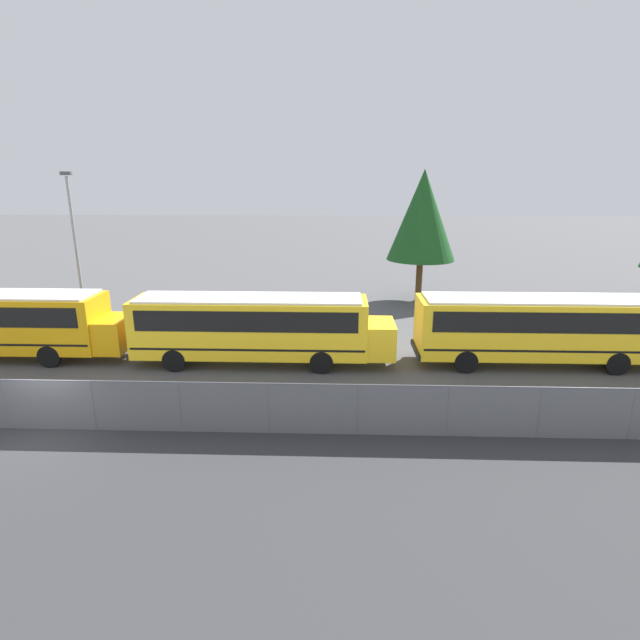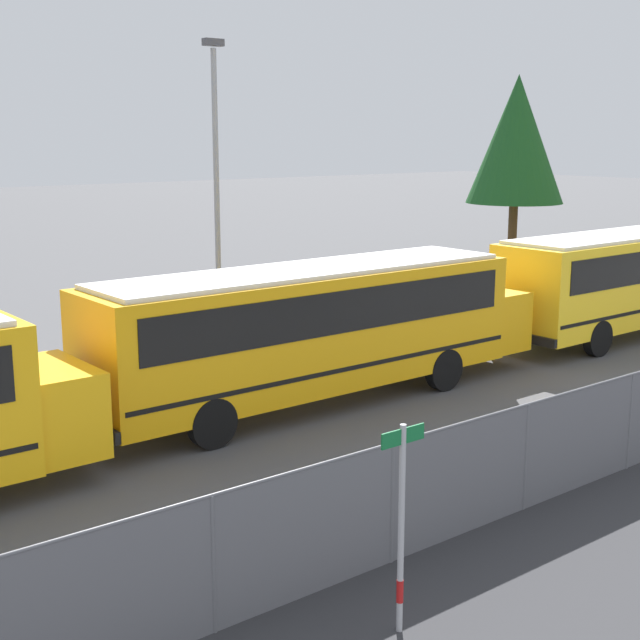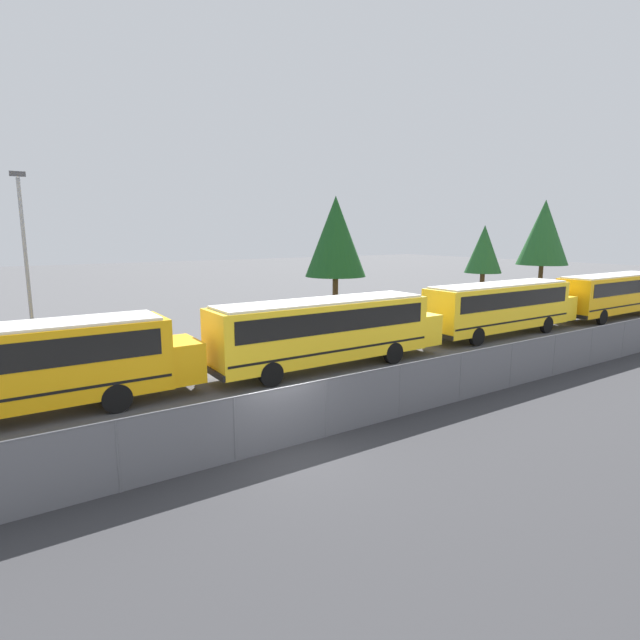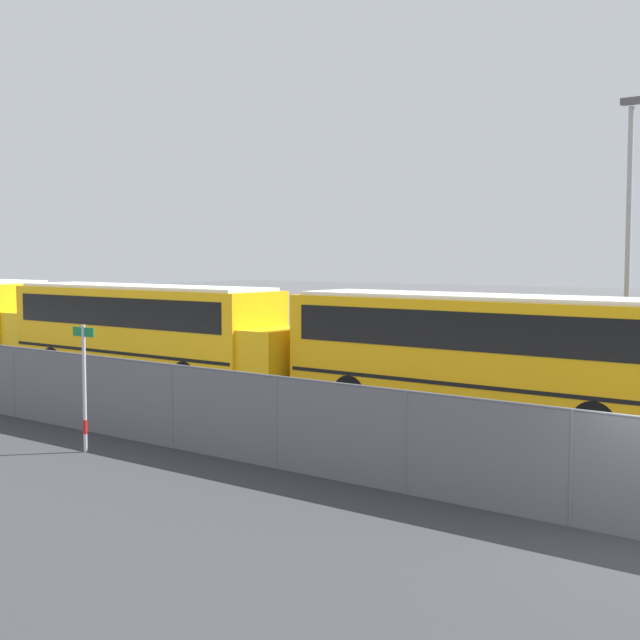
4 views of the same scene
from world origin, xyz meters
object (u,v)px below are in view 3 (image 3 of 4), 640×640
object	(u,v)px
light_pole	(27,267)
tree_1	(544,233)
tree_0	(484,249)
tree_2	(336,237)
school_bus_4	(502,304)
school_bus_2	(8,365)
school_bus_3	(328,327)
school_bus_5	(614,292)

from	to	relation	value
light_pole	tree_1	distance (m)	45.38
tree_0	tree_2	size ratio (longest dim) A/B	0.77
school_bus_4	tree_2	distance (m)	13.64
light_pole	tree_0	bearing A→B (deg)	8.53
tree_1	tree_2	bearing A→B (deg)	175.62
school_bus_2	light_pole	distance (m)	6.84
school_bus_2	light_pole	world-z (taller)	light_pole
school_bus_3	school_bus_5	bearing A→B (deg)	-0.23
light_pole	school_bus_5	bearing A→B (deg)	-9.96
school_bus_4	tree_1	xyz separation A→B (m)	(20.51, 10.67, 4.36)
school_bus_2	school_bus_5	world-z (taller)	same
light_pole	tree_0	distance (m)	37.88
school_bus_2	tree_0	world-z (taller)	tree_0
school_bus_2	light_pole	size ratio (longest dim) A/B	1.38
school_bus_2	tree_0	size ratio (longest dim) A/B	1.74
school_bus_3	school_bus_5	world-z (taller)	same
tree_1	tree_2	distance (m)	24.23
tree_0	light_pole	bearing A→B (deg)	-171.47
school_bus_2	school_bus_3	distance (m)	12.61
school_bus_2	tree_1	world-z (taller)	tree_1
tree_0	tree_2	bearing A→B (deg)	177.31
school_bus_3	light_pole	bearing A→B (deg)	150.71
school_bus_3	school_bus_5	xyz separation A→B (m)	(25.72, -0.10, 0.00)
school_bus_4	school_bus_5	bearing A→B (deg)	-1.86
school_bus_2	light_pole	xyz separation A→B (m)	(1.15, 6.11, 2.85)
school_bus_4	tree_1	size ratio (longest dim) A/B	1.28
school_bus_3	tree_1	distance (m)	35.68
school_bus_2	school_bus_5	size ratio (longest dim) A/B	1.00
tree_0	tree_1	bearing A→B (deg)	-7.98
school_bus_5	tree_1	xyz separation A→B (m)	(7.94, 11.07, 4.36)
light_pole	tree_1	xyz separation A→B (m)	(45.12, 4.54, 1.51)
light_pole	tree_1	bearing A→B (deg)	5.75
school_bus_3	school_bus_4	xyz separation A→B (m)	(13.15, 0.30, 0.00)
school_bus_5	tree_0	size ratio (longest dim) A/B	1.74
tree_2	school_bus_3	bearing A→B (deg)	-126.58
school_bus_5	light_pole	xyz separation A→B (m)	(-37.18, 6.53, 2.85)
school_bus_4	tree_2	size ratio (longest dim) A/B	1.35
light_pole	school_bus_3	bearing A→B (deg)	-29.29
tree_2	tree_1	bearing A→B (deg)	-4.38
school_bus_2	tree_1	distance (m)	47.68
school_bus_2	tree_2	xyz separation A→B (m)	(22.12, 12.50, 4.04)
school_bus_3	tree_2	distance (m)	16.46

